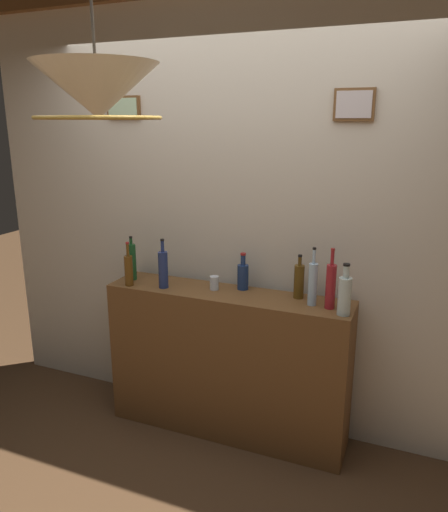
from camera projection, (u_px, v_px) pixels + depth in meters
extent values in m
cube|color=beige|center=(242.00, 213.00, 3.15)|extent=(3.72, 0.08, 2.87)
cube|color=brown|center=(124.00, 107.00, 3.23)|extent=(0.25, 0.03, 0.15)
cube|color=#B8DBAD|center=(122.00, 107.00, 3.21)|extent=(0.22, 0.01, 0.12)
cube|color=brown|center=(354.00, 104.00, 2.68)|extent=(0.22, 0.03, 0.17)
cube|color=beige|center=(354.00, 104.00, 2.67)|extent=(0.19, 0.01, 0.14)
cube|color=brown|center=(227.00, 363.00, 3.18)|extent=(1.56, 0.34, 0.97)
cylinder|color=navy|center=(163.00, 270.00, 3.11)|extent=(0.06, 0.06, 0.24)
cylinder|color=navy|center=(162.00, 246.00, 3.07)|extent=(0.02, 0.02, 0.07)
cylinder|color=black|center=(162.00, 240.00, 3.06)|extent=(0.02, 0.02, 0.01)
cylinder|color=#A7C8E0|center=(313.00, 284.00, 2.82)|extent=(0.05, 0.05, 0.25)
cylinder|color=#A7C8E0|center=(314.00, 257.00, 2.77)|extent=(0.02, 0.02, 0.08)
cylinder|color=black|center=(314.00, 249.00, 2.76)|extent=(0.02, 0.02, 0.01)
cylinder|color=maroon|center=(331.00, 287.00, 2.76)|extent=(0.06, 0.06, 0.26)
cylinder|color=maroon|center=(332.00, 258.00, 2.72)|extent=(0.02, 0.02, 0.08)
cylinder|color=maroon|center=(333.00, 249.00, 2.70)|extent=(0.02, 0.02, 0.01)
cylinder|color=navy|center=(243.00, 277.00, 3.09)|extent=(0.07, 0.07, 0.16)
cylinder|color=navy|center=(243.00, 260.00, 3.06)|extent=(0.03, 0.03, 0.07)
cylinder|color=maroon|center=(243.00, 254.00, 3.05)|extent=(0.03, 0.03, 0.01)
cylinder|color=silver|center=(344.00, 296.00, 2.68)|extent=(0.07, 0.07, 0.21)
cylinder|color=silver|center=(346.00, 272.00, 2.64)|extent=(0.03, 0.03, 0.07)
cylinder|color=black|center=(347.00, 265.00, 2.63)|extent=(0.04, 0.04, 0.01)
cylinder|color=brown|center=(129.00, 271.00, 3.16)|extent=(0.05, 0.05, 0.20)
cylinder|color=brown|center=(128.00, 250.00, 3.12)|extent=(0.02, 0.02, 0.08)
cylinder|color=maroon|center=(127.00, 243.00, 3.11)|extent=(0.02, 0.02, 0.01)
cylinder|color=#184C22|center=(132.00, 262.00, 3.27)|extent=(0.06, 0.06, 0.24)
cylinder|color=#184C22|center=(131.00, 241.00, 3.23)|extent=(0.02, 0.02, 0.04)
cylinder|color=black|center=(131.00, 237.00, 3.23)|extent=(0.02, 0.02, 0.01)
cylinder|color=#583C12|center=(299.00, 282.00, 2.93)|extent=(0.06, 0.06, 0.20)
cylinder|color=#583C12|center=(300.00, 261.00, 2.90)|extent=(0.02, 0.02, 0.05)
cylinder|color=black|center=(300.00, 256.00, 2.89)|extent=(0.02, 0.02, 0.01)
cylinder|color=silver|center=(214.00, 283.00, 3.10)|extent=(0.06, 0.06, 0.09)
cone|color=#EFE5C6|center=(97.00, 91.00, 1.98)|extent=(0.51, 0.51, 0.22)
cylinder|color=black|center=(91.00, 4.00, 1.89)|extent=(0.01, 0.01, 0.41)
torus|color=#AD8433|center=(99.00, 118.00, 2.01)|extent=(0.52, 0.52, 0.02)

